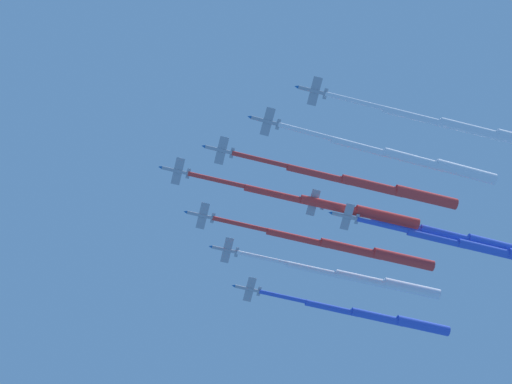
{
  "coord_description": "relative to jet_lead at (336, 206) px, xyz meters",
  "views": [
    {
      "loc": [
        127.27,
        -1.95,
        -23.27
      ],
      "look_at": [
        0.0,
        0.0,
        195.69
      ],
      "focal_mm": 57.33,
      "sensor_mm": 36.0,
      "label": 1
    }
  ],
  "objects": [
    {
      "name": "jet_port_outer",
      "position": [
        27.11,
        40.44,
        0.4
      ],
      "size": [
        24.56,
        82.45,
        4.47
      ],
      "color": "#9EA3AD"
    },
    {
      "name": "jet_port_mid",
      "position": [
        17.8,
        23.36,
        -1.65
      ],
      "size": [
        24.99,
        77.16,
        4.49
      ],
      "color": "#9EA3AD"
    },
    {
      "name": "jet_trail_starboard",
      "position": [
        -13.44,
        49.99,
        -3.34
      ],
      "size": [
        24.33,
        78.63,
        4.47
      ],
      "color": "#9EA3AD"
    },
    {
      "name": "jet_port_inner",
      "position": [
        9.33,
        11.41,
        -3.17
      ],
      "size": [
        24.16,
        79.66,
        4.52
      ],
      "color": "#9EA3AD"
    },
    {
      "name": "jet_starboard_outer",
      "position": [
        -42.63,
        17.65,
        -1.93
      ],
      "size": [
        23.43,
        75.4,
        4.48
      ],
      "color": "#9EA3AD"
    },
    {
      "name": "jet_starboard_mid",
      "position": [
        -28.19,
        11.95,
        -0.23
      ],
      "size": [
        23.47,
        78.21,
        4.54
      ],
      "color": "#9EA3AD"
    },
    {
      "name": "jet_lead",
      "position": [
        0.0,
        0.0,
        0.0
      ],
      "size": [
        24.65,
        83.02,
        4.52
      ],
      "color": "#9EA3AD"
    },
    {
      "name": "jet_starboard_inner",
      "position": [
        -14.5,
        6.64,
        -2.5
      ],
      "size": [
        24.68,
        81.65,
        4.56
      ],
      "color": "#9EA3AD"
    },
    {
      "name": "jet_trail_port",
      "position": [
        -10.68,
        37.81,
        0.55
      ],
      "size": [
        24.27,
        76.18,
        4.52
      ],
      "color": "#9EA3AD"
    }
  ]
}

